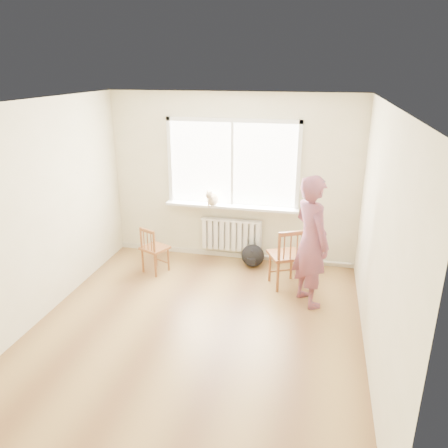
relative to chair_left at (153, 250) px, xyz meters
The scene contains 13 objects.
floor 1.81m from the chair_left, 52.32° to the right, with size 4.50×4.50×0.00m, color #9E7740.
ceiling 2.92m from the chair_left, 52.32° to the right, with size 4.50×4.50×0.00m, color white.
back_wall 1.68m from the chair_left, 38.29° to the left, with size 4.00×0.01×2.70m, color beige.
window 1.87m from the chair_left, 37.46° to the left, with size 2.12×0.05×1.42m.
windowsill 1.42m from the chair_left, 34.51° to the left, with size 2.15×0.22×0.04m, color white.
radiator 1.32m from the chair_left, 35.17° to the left, with size 1.00×0.12×0.55m.
heating_pipe 2.48m from the chair_left, 18.78° to the left, with size 0.04×0.04×1.40m, color silver.
baseboard 1.41m from the chair_left, 37.79° to the left, with size 4.00×0.03×0.08m, color beige.
chair_left is the anchor object (origin of this frame).
chair_right 2.06m from the chair_left, ahead, with size 0.59×0.58×0.91m.
person 2.47m from the chair_left, ahead, with size 0.65×0.43×1.78m, color #B13F3B.
cat 1.24m from the chair_left, 39.68° to the left, with size 0.23×0.42×0.28m.
backpack 1.59m from the chair_left, 20.49° to the left, with size 0.37×0.28×0.37m, color black.
Camera 1 is at (1.35, -4.41, 3.06)m, focal length 35.00 mm.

